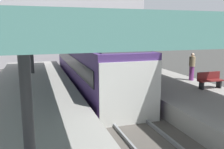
# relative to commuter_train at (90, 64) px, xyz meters

# --- Properties ---
(ground_plane) EXTENTS (80.00, 80.00, 0.00)m
(ground_plane) POSITION_rel_commuter_train_xyz_m (0.00, -6.02, -1.73)
(ground_plane) COLOR #383835
(platform_left) EXTENTS (4.40, 28.00, 1.00)m
(platform_left) POSITION_rel_commuter_train_xyz_m (-3.80, -6.02, -1.23)
(platform_left) COLOR gray
(platform_left) RESTS_ON ground_plane
(platform_right) EXTENTS (4.40, 28.00, 1.00)m
(platform_right) POSITION_rel_commuter_train_xyz_m (3.80, -6.02, -1.23)
(platform_right) COLOR gray
(platform_right) RESTS_ON ground_plane
(track_ballast) EXTENTS (3.20, 28.00, 0.20)m
(track_ballast) POSITION_rel_commuter_train_xyz_m (0.00, -6.02, -1.63)
(track_ballast) COLOR #4C4742
(track_ballast) RESTS_ON ground_plane
(rail_near_side) EXTENTS (0.08, 28.00, 0.14)m
(rail_near_side) POSITION_rel_commuter_train_xyz_m (-0.72, -6.02, -1.46)
(rail_near_side) COLOR slate
(rail_near_side) RESTS_ON track_ballast
(rail_far_side) EXTENTS (0.08, 28.00, 0.14)m
(rail_far_side) POSITION_rel_commuter_train_xyz_m (0.72, -6.02, -1.46)
(rail_far_side) COLOR slate
(rail_far_side) RESTS_ON track_ballast
(commuter_train) EXTENTS (2.78, 14.84, 3.10)m
(commuter_train) POSITION_rel_commuter_train_xyz_m (0.00, 0.00, 0.00)
(commuter_train) COLOR #472D6B
(commuter_train) RESTS_ON track_ballast
(canopy_left) EXTENTS (4.18, 21.00, 3.10)m
(canopy_left) POSITION_rel_commuter_train_xyz_m (-3.80, -4.62, 2.26)
(canopy_left) COLOR #333335
(canopy_left) RESTS_ON platform_left
(canopy_right) EXTENTS (4.18, 21.00, 3.22)m
(canopy_right) POSITION_rel_commuter_train_xyz_m (3.80, -4.62, 2.38)
(canopy_right) COLOR #333335
(canopy_right) RESTS_ON platform_right
(platform_bench) EXTENTS (1.40, 0.41, 0.86)m
(platform_bench) POSITION_rel_commuter_train_xyz_m (5.05, -5.92, -0.26)
(platform_bench) COLOR black
(platform_bench) RESTS_ON platform_right
(litter_bin) EXTENTS (0.44, 0.44, 0.80)m
(litter_bin) POSITION_rel_commuter_train_xyz_m (3.49, -2.84, -0.33)
(litter_bin) COLOR #2D2D30
(litter_bin) RESTS_ON platform_right
(passenger_near_bench) EXTENTS (0.36, 0.36, 1.66)m
(passenger_near_bench) POSITION_rel_commuter_train_xyz_m (5.42, -3.88, 0.13)
(passenger_near_bench) COLOR #7A337A
(passenger_near_bench) RESTS_ON platform_right
(station_building_backdrop) EXTENTS (18.00, 6.00, 11.00)m
(station_building_backdrop) POSITION_rel_commuter_train_xyz_m (0.17, 13.98, 3.77)
(station_building_backdrop) COLOR #B7B2B7
(station_building_backdrop) RESTS_ON ground_plane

